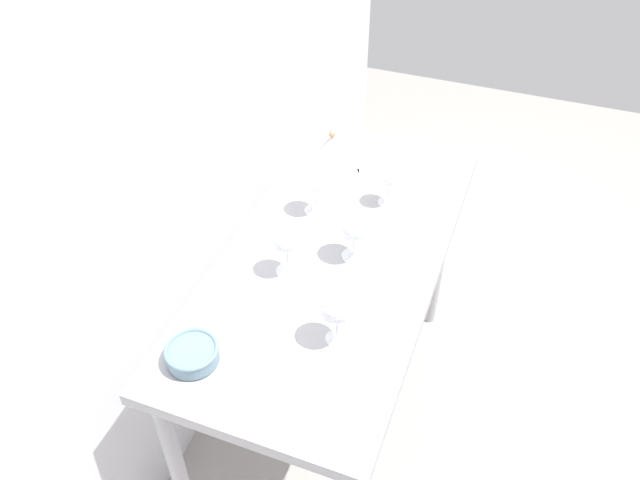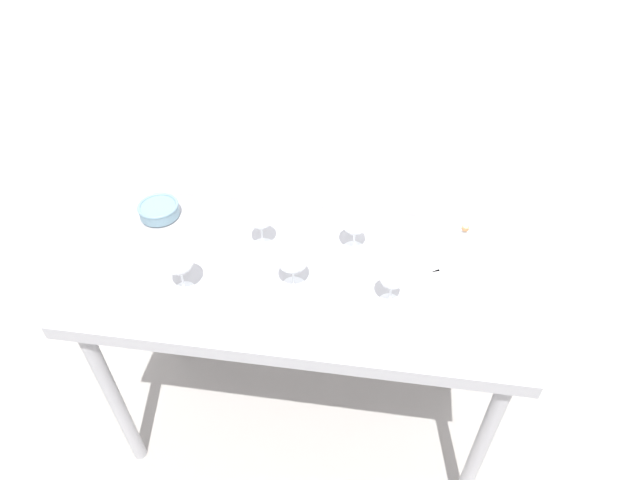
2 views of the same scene
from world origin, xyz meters
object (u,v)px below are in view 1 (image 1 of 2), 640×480
Objects in this scene: wine_glass_far_left at (287,240)px; tasting_sheet_upper at (323,184)px; tasting_sheet_lower at (388,175)px; tasting_bowl at (192,354)px; wine_glass_far_right at (315,182)px; decanter_funnel at (332,143)px; wine_glass_near_left at (337,307)px; wine_glass_near_right at (390,176)px; wine_glass_near_center at (355,227)px.

wine_glass_far_left is 0.47m from tasting_sheet_upper.
tasting_bowl is at bearing 132.76° from tasting_sheet_lower.
wine_glass_far_left reaches higher than tasting_sheet_upper.
tasting_bowl is (-0.99, 0.25, 0.03)m from tasting_sheet_lower.
decanter_funnel is (0.36, 0.07, -0.08)m from wine_glass_far_right.
wine_glass_far_left is 0.85× the size of tasting_sheet_lower.
wine_glass_far_right is 0.71m from tasting_bowl.
wine_glass_near_left is 1.40× the size of decanter_funnel.
wine_glass_far_left is 1.22× the size of tasting_bowl.
wine_glass_far_left reaches higher than tasting_sheet_lower.
wine_glass_near_right is 0.61× the size of tasting_sheet_upper.
wine_glass_far_right is at bearing 120.74° from wine_glass_near_right.
tasting_sheet_upper is (0.15, 0.03, -0.12)m from wine_glass_far_right.
wine_glass_near_center is 0.59m from decanter_funnel.
tasting_sheet_upper is at bearing 90.40° from tasting_sheet_lower.
wine_glass_far_left is (-0.30, -0.03, 0.01)m from wine_glass_far_right.
wine_glass_near_center is 0.25m from wine_glass_far_right.
tasting_sheet_lower is 1.60× the size of decanter_funnel.
wine_glass_near_center reaches higher than tasting_bowl.
tasting_sheet_lower is 1.45× the size of tasting_bowl.
wine_glass_near_left is 0.80m from tasting_sheet_lower.
wine_glass_near_left is at bearing -153.03° from wine_glass_far_right.
decanter_funnel is (0.23, 0.29, -0.07)m from wine_glass_near_right.
wine_glass_far_right is at bearing 26.97° from wine_glass_near_left.
tasting_bowl is at bearing 160.42° from tasting_sheet_upper.
tasting_bowl is at bearing 121.49° from wine_glass_near_left.
wine_glass_far_right is 0.20m from tasting_sheet_upper.
tasting_sheet_lower is (0.79, 0.08, -0.13)m from wine_glass_near_left.
tasting_sheet_upper is (0.02, 0.25, -0.11)m from wine_glass_near_right.
tasting_sheet_upper is 0.21m from decanter_funnel.
tasting_bowl is (-0.85, 0.04, 0.03)m from tasting_sheet_upper.
wine_glass_near_right is 0.30m from wine_glass_near_center.
wine_glass_far_right reaches higher than decanter_funnel.
wine_glass_near_center reaches higher than tasting_sheet_upper.
wine_glass_near_center is at bearing 175.04° from wine_glass_near_right.
decanter_funnel is (0.20, 0.04, 0.04)m from tasting_sheet_upper.
tasting_bowl is (-0.70, 0.07, -0.09)m from wine_glass_far_right.
wine_glass_far_right is at bearing -6.09° from tasting_bowl.
tasting_bowl is at bearing 165.54° from wine_glass_far_left.
wine_glass_near_center is 1.35× the size of decanter_funnel.
tasting_sheet_upper is 1.80× the size of tasting_bowl.
wine_glass_near_right is at bearing -112.08° from tasting_sheet_upper.
wine_glass_far_right is at bearing 5.27° from wine_glass_far_left.
tasting_sheet_upper is 1.24× the size of tasting_sheet_lower.
wine_glass_far_left reaches higher than wine_glass_near_right.
decanter_funnel is at bearing -0.27° from tasting_bowl.
wine_glass_near_right is 1.21× the size of decanter_funnel.
wine_glass_near_left is 0.30m from wine_glass_far_left.
wine_glass_far_right reaches higher than tasting_sheet_upper.
wine_glass_near_center is 0.21m from wine_glass_far_left.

